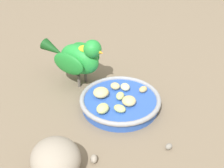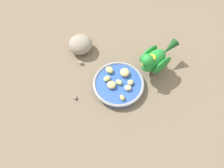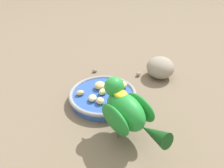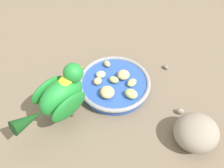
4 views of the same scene
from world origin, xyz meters
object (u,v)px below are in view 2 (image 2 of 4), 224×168
object	(u,v)px
apple_piece_5	(122,98)
pebble_1	(81,63)
apple_piece_6	(125,72)
parrot	(155,59)
rock_large	(80,44)
apple_piece_0	(119,82)
apple_piece_1	(107,79)
apple_piece_4	(128,88)
apple_piece_7	(109,70)
pebble_0	(75,98)
apple_piece_2	(130,82)
apple_piece_3	(111,84)
feeding_bowl	(119,84)

from	to	relation	value
apple_piece_5	pebble_1	size ratio (longest dim) A/B	1.23
apple_piece_6	parrot	distance (m)	0.13
parrot	rock_large	distance (m)	0.32
pebble_1	apple_piece_0	bearing A→B (deg)	66.52
apple_piece_1	parrot	xyz separation A→B (m)	(-0.09, 0.17, 0.05)
apple_piece_1	apple_piece_0	bearing A→B (deg)	81.37
apple_piece_4	apple_piece_6	xyz separation A→B (m)	(-0.07, -0.02, 0.00)
apple_piece_5	pebble_1	xyz separation A→B (m)	(-0.14, -0.20, -0.02)
rock_large	apple_piece_0	bearing A→B (deg)	52.38
apple_piece_6	apple_piece_7	world-z (taller)	apple_piece_6
apple_piece_0	apple_piece_4	world-z (taller)	same
rock_large	pebble_0	world-z (taller)	rock_large
apple_piece_1	apple_piece_6	xyz separation A→B (m)	(-0.04, 0.06, 0.00)
apple_piece_7	pebble_0	size ratio (longest dim) A/B	2.02
apple_piece_1	apple_piece_5	bearing A→B (deg)	46.28
parrot	apple_piece_2	bearing A→B (deg)	-1.58
apple_piece_3	feeding_bowl	bearing A→B (deg)	122.01
feeding_bowl	apple_piece_4	distance (m)	0.05
pebble_1	apple_piece_5	bearing A→B (deg)	55.19
apple_piece_7	apple_piece_0	bearing A→B (deg)	45.03
feeding_bowl	apple_piece_5	bearing A→B (deg)	21.71
apple_piece_0	pebble_0	distance (m)	0.18
apple_piece_3	apple_piece_5	world-z (taller)	apple_piece_3
apple_piece_6	pebble_1	xyz separation A→B (m)	(-0.03, -0.19, -0.03)
apple_piece_2	pebble_1	size ratio (longest dim) A/B	1.28
apple_piece_2	rock_large	distance (m)	0.28
apple_piece_2	apple_piece_7	xyz separation A→B (m)	(-0.04, -0.09, 0.00)
rock_large	pebble_0	size ratio (longest dim) A/B	5.97
apple_piece_2	apple_piece_5	distance (m)	0.07
parrot	pebble_1	size ratio (longest dim) A/B	9.25
apple_piece_3	apple_piece_5	size ratio (longest dim) A/B	1.44
parrot	pebble_1	world-z (taller)	parrot
parrot	pebble_1	xyz separation A→B (m)	(0.02, -0.30, -0.08)
apple_piece_3	parrot	bearing A→B (deg)	127.96
pebble_1	apple_piece_6	bearing A→B (deg)	81.10
apple_piece_6	pebble_1	bearing A→B (deg)	-98.90
apple_piece_6	pebble_0	xyz separation A→B (m)	(0.13, -0.17, -0.03)
parrot	apple_piece_3	bearing A→B (deg)	-13.74
pebble_0	pebble_1	size ratio (longest dim) A/B	0.89
apple_piece_7	parrot	world-z (taller)	parrot
apple_piece_4	pebble_0	xyz separation A→B (m)	(0.07, -0.20, -0.03)
apple_piece_1	apple_piece_7	world-z (taller)	apple_piece_7
apple_piece_0	parrot	xyz separation A→B (m)	(-0.10, 0.12, 0.05)
apple_piece_4	apple_piece_5	bearing A→B (deg)	-18.40
feeding_bowl	apple_piece_7	distance (m)	0.07
apple_piece_2	apple_piece_5	bearing A→B (deg)	-16.50
apple_piece_1	apple_piece_2	size ratio (longest dim) A/B	1.21
feeding_bowl	pebble_0	distance (m)	0.18
apple_piece_6	pebble_1	world-z (taller)	apple_piece_6
apple_piece_3	apple_piece_6	size ratio (longest dim) A/B	0.87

